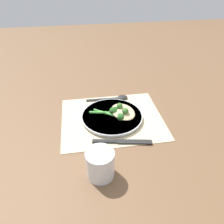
{
  "coord_description": "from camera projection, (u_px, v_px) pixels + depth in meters",
  "views": [
    {
      "loc": [
        0.11,
        0.69,
        0.54
      ],
      "look_at": [
        0.0,
        0.0,
        0.03
      ],
      "focal_mm": 35.0,
      "sensor_mm": 36.0,
      "label": 1
    }
  ],
  "objects": [
    {
      "name": "knife",
      "position": [
        121.0,
        142.0,
        0.77
      ],
      "size": [
        0.21,
        0.05,
        0.01
      ],
      "rotation": [
        0.0,
        0.0,
        1.39
      ],
      "color": "black",
      "rests_on": "placemat"
    },
    {
      "name": "spoon",
      "position": [
        117.0,
        98.0,
        1.0
      ],
      "size": [
        0.19,
        0.04,
        0.01
      ],
      "rotation": [
        0.0,
        0.0,
        1.54
      ],
      "color": "black",
      "rests_on": "placemat"
    },
    {
      "name": "chicken_fillet",
      "position": [
        123.0,
        112.0,
        0.87
      ],
      "size": [
        0.12,
        0.14,
        0.02
      ],
      "rotation": [
        0.0,
        0.0,
        5.0
      ],
      "color": "#DBBC89",
      "rests_on": "plate"
    },
    {
      "name": "placemat",
      "position": [
        112.0,
        118.0,
        0.88
      ],
      "size": [
        0.4,
        0.33,
        0.0
      ],
      "color": "beige",
      "rests_on": "ground_plane"
    },
    {
      "name": "ground_plane",
      "position": [
        112.0,
        119.0,
        0.88
      ],
      "size": [
        3.0,
        3.0,
        0.0
      ],
      "primitive_type": "plane",
      "color": "brown"
    },
    {
      "name": "pesto_dollop_primary",
      "position": [
        125.0,
        111.0,
        0.84
      ],
      "size": [
        0.03,
        0.03,
        0.03
      ],
      "color": "#3D702D",
      "rests_on": "chicken_fillet"
    },
    {
      "name": "broccoli_stalk_rear",
      "position": [
        117.0,
        116.0,
        0.85
      ],
      "size": [
        0.11,
        0.1,
        0.03
      ],
      "rotation": [
        0.0,
        0.0,
        7.24
      ],
      "color": "green",
      "rests_on": "plate"
    },
    {
      "name": "plate",
      "position": [
        112.0,
        116.0,
        0.88
      ],
      "size": [
        0.24,
        0.24,
        0.01
      ],
      "color": "silver",
      "rests_on": "placemat"
    },
    {
      "name": "pesto_dollop_secondary",
      "position": [
        120.0,
        106.0,
        0.87
      ],
      "size": [
        0.02,
        0.02,
        0.02
      ],
      "color": "#3D702D",
      "rests_on": "chicken_fillet"
    },
    {
      "name": "broccoli_stalk_front",
      "position": [
        113.0,
        111.0,
        0.87
      ],
      "size": [
        0.12,
        0.05,
        0.03
      ],
      "rotation": [
        0.0,
        0.0,
        7.65
      ],
      "color": "green",
      "rests_on": "plate"
    },
    {
      "name": "water_glass",
      "position": [
        100.0,
        164.0,
        0.63
      ],
      "size": [
        0.08,
        0.08,
        0.09
      ],
      "color": "silver",
      "rests_on": "ground_plane"
    }
  ]
}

